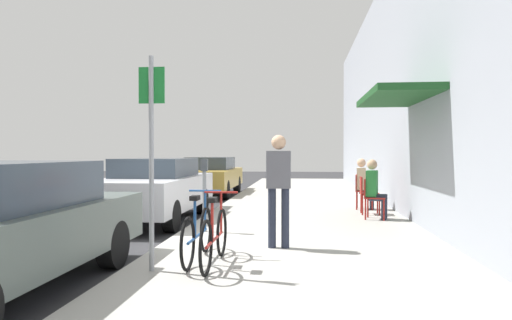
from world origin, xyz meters
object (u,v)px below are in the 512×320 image
(parked_car_1, at_px, (155,188))
(pedestrian_standing, at_px, (279,181))
(cafe_chair_1, at_px, (367,193))
(street_sign, at_px, (151,145))
(seated_patron_0, at_px, (375,187))
(cafe_chair_2, at_px, (361,189))
(bicycle_1, at_px, (215,237))
(parking_meter, at_px, (204,189))
(parked_car_2, at_px, (210,175))
(seated_patron_2, at_px, (364,182))
(cafe_chair_0, at_px, (372,196))
(bicycle_0, at_px, (198,234))

(parked_car_1, relative_size, pedestrian_standing, 2.59)
(cafe_chair_1, bearing_deg, street_sign, -121.23)
(seated_patron_0, distance_m, cafe_chair_2, 1.77)
(bicycle_1, bearing_deg, cafe_chair_2, 66.83)
(parking_meter, bearing_deg, cafe_chair_1, 39.48)
(cafe_chair_1, xyz_separation_m, cafe_chair_2, (0.00, 0.96, 0.00))
(parked_car_2, relative_size, street_sign, 1.69)
(parking_meter, height_order, cafe_chair_1, parking_meter)
(seated_patron_0, bearing_deg, seated_patron_2, 90.02)
(parked_car_2, relative_size, cafe_chair_0, 5.06)
(parking_meter, bearing_deg, street_sign, -91.03)
(parked_car_2, relative_size, bicycle_0, 2.57)
(parked_car_2, height_order, bicycle_1, parked_car_2)
(street_sign, bearing_deg, cafe_chair_0, 54.67)
(parked_car_2, xyz_separation_m, bicycle_1, (2.21, -10.64, -0.25))
(cafe_chair_0, relative_size, seated_patron_0, 0.67)
(bicycle_0, relative_size, seated_patron_0, 1.33)
(parking_meter, bearing_deg, cafe_chair_0, 30.22)
(parked_car_1, distance_m, bicycle_1, 4.87)
(parked_car_2, bearing_deg, cafe_chair_1, -48.75)
(parking_meter, bearing_deg, seated_patron_2, 47.58)
(seated_patron_0, xyz_separation_m, seated_patron_2, (-0.00, 1.75, 0.00))
(bicycle_1, xyz_separation_m, seated_patron_2, (2.67, 6.09, 0.34))
(parked_car_1, distance_m, cafe_chair_1, 4.89)
(parked_car_2, bearing_deg, cafe_chair_0, -52.49)
(parked_car_2, height_order, cafe_chair_2, parked_car_2)
(seated_patron_0, bearing_deg, street_sign, -125.89)
(parking_meter, xyz_separation_m, seated_patron_2, (3.33, 3.64, -0.07))
(parked_car_2, relative_size, bicycle_1, 2.57)
(parked_car_1, xyz_separation_m, pedestrian_standing, (2.97, -3.19, 0.37))
(cafe_chair_0, bearing_deg, seated_patron_2, 88.11)
(street_sign, distance_m, seated_patron_2, 7.31)
(parking_meter, xyz_separation_m, cafe_chair_1, (3.27, 2.69, -0.26))
(seated_patron_2, height_order, pedestrian_standing, pedestrian_standing)
(parked_car_1, xyz_separation_m, seated_patron_0, (4.88, 0.00, 0.07))
(bicycle_0, bearing_deg, seated_patron_0, 54.46)
(street_sign, bearing_deg, parked_car_1, 107.81)
(bicycle_1, height_order, cafe_chair_2, bicycle_1)
(cafe_chair_0, height_order, seated_patron_0, seated_patron_0)
(parked_car_2, bearing_deg, pedestrian_standing, -72.64)
(bicycle_1, distance_m, pedestrian_standing, 1.52)
(cafe_chair_2, bearing_deg, parked_car_1, -159.89)
(pedestrian_standing, bearing_deg, street_sign, -134.64)
(parked_car_1, bearing_deg, seated_patron_0, 0.02)
(parked_car_2, height_order, cafe_chair_0, parked_car_2)
(street_sign, height_order, cafe_chair_1, street_sign)
(parked_car_2, bearing_deg, seated_patron_2, -42.96)
(parked_car_2, height_order, pedestrian_standing, pedestrian_standing)
(street_sign, xyz_separation_m, cafe_chair_2, (3.32, 6.43, -1.02))
(street_sign, bearing_deg, seated_patron_2, 62.26)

